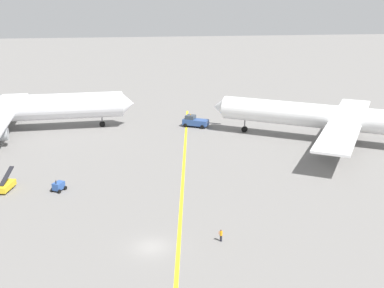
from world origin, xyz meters
name	(u,v)px	position (x,y,z in m)	size (l,w,h in m)	color
ground_plane	(152,247)	(0.00, 0.00, 0.00)	(600.00, 600.00, 0.00)	slate
taxiway_stripe	(181,209)	(4.76, 10.00, 0.00)	(0.50, 120.00, 0.01)	yellow
airliner_at_gate_left	(10,109)	(-27.70, 55.50, 5.17)	(53.93, 40.90, 15.78)	silver
airliner_being_pushed	(337,118)	(40.11, 37.47, 5.16)	(47.20, 41.13, 16.21)	white
pushback_tug	(195,121)	(13.23, 53.73, 1.25)	(8.52, 5.46, 2.95)	#2D4C8C
gse_gpu_cart_small	(59,186)	(-13.30, 19.40, 0.79)	(2.44, 2.62, 1.90)	#2D5199
gse_belt_loader_portside	(5,185)	(-21.55, 20.75, 0.83)	(2.66, 5.07, 3.02)	gold
ground_crew_marshaller_foreground	(221,235)	(8.60, 0.25, 0.83)	(0.50, 0.36, 1.59)	black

